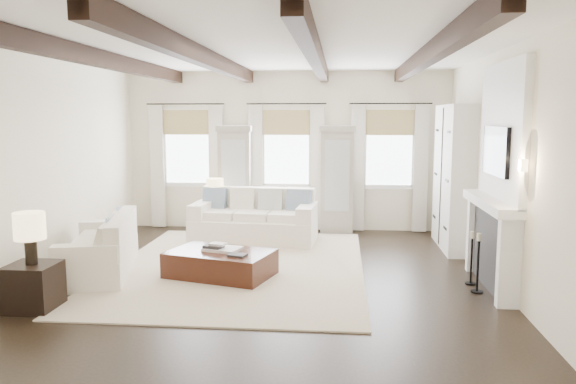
# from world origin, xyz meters

# --- Properties ---
(ground) EXTENTS (7.50, 7.50, 0.00)m
(ground) POSITION_xyz_m (0.00, 0.00, 0.00)
(ground) COLOR black
(ground) RESTS_ON ground
(room_shell) EXTENTS (6.54, 7.54, 3.22)m
(room_shell) POSITION_xyz_m (0.75, 0.90, 1.89)
(room_shell) COLOR white
(room_shell) RESTS_ON ground
(area_rug) EXTENTS (3.79, 5.04, 0.02)m
(area_rug) POSITION_xyz_m (-0.45, 0.70, 0.01)
(area_rug) COLOR beige
(area_rug) RESTS_ON ground
(sofa_back) EXTENTS (2.33, 1.19, 0.97)m
(sofa_back) POSITION_xyz_m (-0.48, 2.54, 0.39)
(sofa_back) COLOR white
(sofa_back) RESTS_ON ground
(sofa_left) EXTENTS (1.35, 2.16, 0.86)m
(sofa_left) POSITION_xyz_m (-2.39, 0.18, 0.35)
(sofa_left) COLOR white
(sofa_left) RESTS_ON ground
(ottoman) EXTENTS (1.64, 1.27, 0.38)m
(ottoman) POSITION_xyz_m (-0.62, 0.14, 0.19)
(ottoman) COLOR black
(ottoman) RESTS_ON ground
(tray) EXTENTS (0.59, 0.50, 0.04)m
(tray) POSITION_xyz_m (-0.59, 0.21, 0.40)
(tray) COLOR white
(tray) RESTS_ON ottoman
(book_lower) EXTENTS (0.31, 0.26, 0.04)m
(book_lower) POSITION_xyz_m (-0.72, 0.18, 0.44)
(book_lower) COLOR #262628
(book_lower) RESTS_ON tray
(book_upper) EXTENTS (0.26, 0.22, 0.03)m
(book_upper) POSITION_xyz_m (-0.65, 0.18, 0.47)
(book_upper) COLOR beige
(book_upper) RESTS_ON book_lower
(book_loose) EXTENTS (0.28, 0.24, 0.03)m
(book_loose) POSITION_xyz_m (-0.31, -0.12, 0.39)
(book_loose) COLOR #262628
(book_loose) RESTS_ON ottoman
(side_table_front) EXTENTS (0.56, 0.56, 0.56)m
(side_table_front) POSITION_xyz_m (-2.56, -1.41, 0.28)
(side_table_front) COLOR black
(side_table_front) RESTS_ON ground
(lamp_front) EXTENTS (0.36, 0.36, 0.63)m
(lamp_front) POSITION_xyz_m (-2.56, -1.41, 0.98)
(lamp_front) COLOR black
(lamp_front) RESTS_ON side_table_front
(side_table_back) EXTENTS (0.37, 0.37, 0.55)m
(side_table_back) POSITION_xyz_m (-1.32, 2.97, 0.27)
(side_table_back) COLOR black
(side_table_back) RESTS_ON ground
(lamp_back) EXTENTS (0.33, 0.33, 0.57)m
(lamp_back) POSITION_xyz_m (-1.32, 2.97, 0.93)
(lamp_back) COLOR black
(lamp_back) RESTS_ON side_table_back
(candlestick_near) EXTENTS (0.16, 0.16, 0.79)m
(candlestick_near) POSITION_xyz_m (2.90, -0.25, 0.33)
(candlestick_near) COLOR black
(candlestick_near) RESTS_ON ground
(candlestick_far) EXTENTS (0.15, 0.15, 0.74)m
(candlestick_far) POSITION_xyz_m (2.90, 0.12, 0.31)
(candlestick_far) COLOR black
(candlestick_far) RESTS_ON ground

